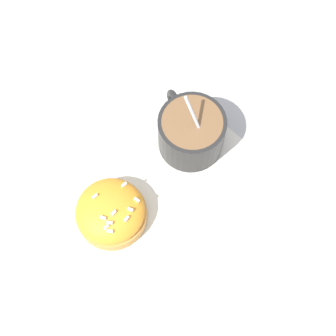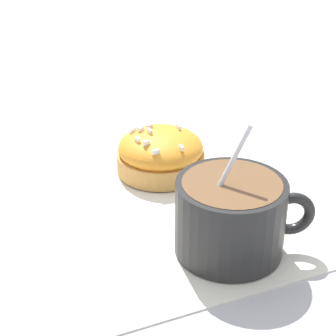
% 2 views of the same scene
% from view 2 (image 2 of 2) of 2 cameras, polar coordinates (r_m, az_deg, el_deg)
% --- Properties ---
extents(ground_plane, '(3.00, 3.00, 0.00)m').
position_cam_2_polar(ground_plane, '(0.53, 1.66, -4.11)').
color(ground_plane, '#B2B2B7').
extents(paper_napkin, '(0.28, 0.28, 0.00)m').
position_cam_2_polar(paper_napkin, '(0.53, 1.66, -3.97)').
color(paper_napkin, white).
rests_on(paper_napkin, ground_plane).
extents(coffee_cup, '(0.09, 0.11, 0.11)m').
position_cam_2_polar(coffee_cup, '(0.45, 6.49, -4.61)').
color(coffee_cup, black).
rests_on(coffee_cup, paper_napkin).
extents(frosted_pastry, '(0.09, 0.09, 0.05)m').
position_cam_2_polar(frosted_pastry, '(0.58, -0.69, 1.57)').
color(frosted_pastry, '#D19347').
rests_on(frosted_pastry, paper_napkin).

